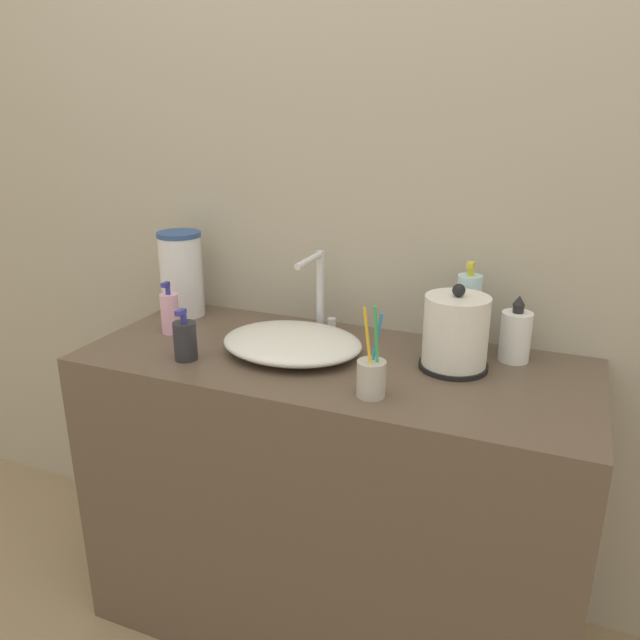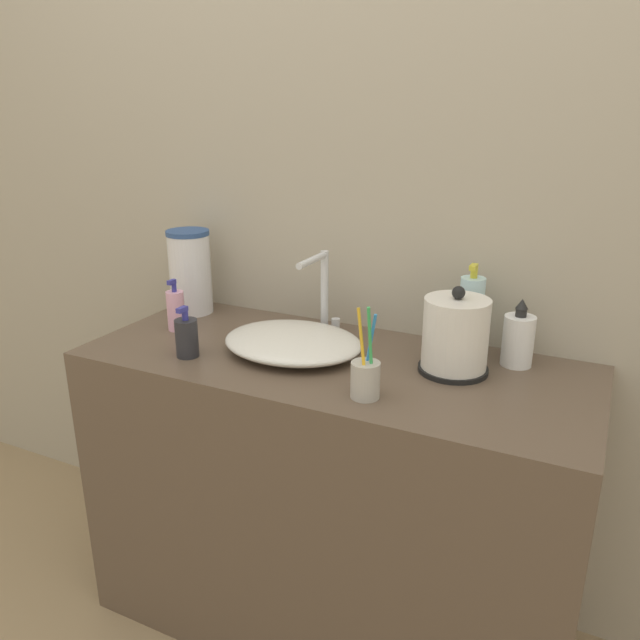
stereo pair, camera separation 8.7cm
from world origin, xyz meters
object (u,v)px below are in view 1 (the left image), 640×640
faucet (319,288)px  mouthwash_bottle (170,313)px  electric_kettle (455,335)px  water_pitcher (182,274)px  shampoo_bottle (515,335)px  lotion_bottle (467,312)px  toothbrush_cup (371,376)px  hand_cream_bottle (185,340)px

faucet → mouthwash_bottle: size_ratio=1.54×
electric_kettle → water_pitcher: size_ratio=0.84×
shampoo_bottle → water_pitcher: bearing=-179.4°
mouthwash_bottle → water_pitcher: (-0.06, 0.15, 0.07)m
faucet → lotion_bottle: 0.40m
electric_kettle → toothbrush_cup: (-0.14, -0.22, -0.04)m
toothbrush_cup → shampoo_bottle: 0.42m
faucet → electric_kettle: (0.40, -0.10, -0.05)m
faucet → shampoo_bottle: (0.53, 0.00, -0.06)m
lotion_bottle → shampoo_bottle: bearing=-12.9°
toothbrush_cup → lotion_bottle: bearing=68.6°
hand_cream_bottle → lotion_bottle: bearing=28.0°
electric_kettle → mouthwash_bottle: (-0.78, -0.06, -0.03)m
lotion_bottle → mouthwash_bottle: size_ratio=1.59×
faucet → hand_cream_bottle: (-0.23, -0.31, -0.08)m
electric_kettle → mouthwash_bottle: bearing=-175.9°
faucet → hand_cream_bottle: faucet is taller
faucet → electric_kettle: size_ratio=1.08×
electric_kettle → toothbrush_cup: size_ratio=1.00×
water_pitcher → shampoo_bottle: bearing=0.6°
shampoo_bottle → toothbrush_cup: bearing=-128.9°
toothbrush_cup → hand_cream_bottle: bearing=177.6°
toothbrush_cup → lotion_bottle: 0.39m
lotion_bottle → hand_cream_bottle: lotion_bottle is taller
toothbrush_cup → lotion_bottle: size_ratio=0.90×
electric_kettle → hand_cream_bottle: bearing=-162.2°
electric_kettle → hand_cream_bottle: 0.66m
toothbrush_cup → mouthwash_bottle: (-0.64, 0.17, 0.01)m
mouthwash_bottle → lotion_bottle: bearing=13.7°
lotion_bottle → hand_cream_bottle: (-0.63, -0.34, -0.05)m
lotion_bottle → water_pitcher: bearing=-177.3°
toothbrush_cup → water_pitcher: 0.78m
faucet → shampoo_bottle: faucet is taller
toothbrush_cup → hand_cream_bottle: toothbrush_cup is taller
shampoo_bottle → mouthwash_bottle: 0.92m
mouthwash_bottle → water_pitcher: water_pitcher is taller
electric_kettle → lotion_bottle: lotion_bottle is taller
lotion_bottle → mouthwash_bottle: bearing=-166.3°
faucet → lotion_bottle: (0.40, 0.03, -0.03)m
faucet → hand_cream_bottle: 0.39m
lotion_bottle → mouthwash_bottle: 0.81m
toothbrush_cup → mouthwash_bottle: size_ratio=1.43×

